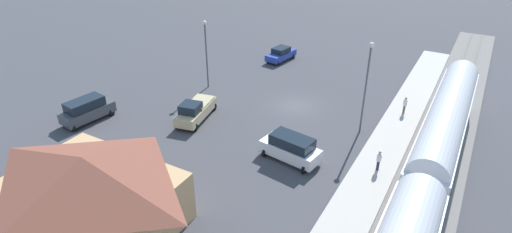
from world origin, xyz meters
The scene contains 12 objects.
ground_plane centered at (0.00, 0.00, 0.00)m, with size 200.00×200.00×0.00m, color #424247.
railway_track centered at (-14.00, 0.00, 0.09)m, with size 4.80×70.00×0.30m.
platform centered at (-10.00, 0.00, 0.15)m, with size 3.20×46.00×0.30m.
station_building centered at (4.00, 22.00, 2.79)m, with size 10.94×8.67×5.37m.
pedestrian_on_platform centered at (-9.94, -3.22, 1.28)m, with size 0.36×0.36×1.71m.
pedestrian_waiting_far centered at (-10.26, 7.28, 1.28)m, with size 0.36×0.36×1.71m.
suv_charcoal centered at (15.84, 12.46, 1.15)m, with size 2.63×5.13×2.22m.
suv_white centered at (-3.66, 8.95, 1.15)m, with size 5.13×2.94×2.22m.
pickup_tan centered at (7.04, 7.33, 1.03)m, with size 2.98×5.68×2.14m.
sedan_blue centered at (7.11, -10.82, 0.88)m, with size 2.49×4.73×1.74m.
light_pole_near_platform centered at (-7.20, 1.78, 5.24)m, with size 0.44×0.44×8.42m.
light_pole_lot_center centered at (10.43, 0.54, 4.73)m, with size 0.44×0.44×7.47m.
Camera 1 is at (-15.05, 34.59, 19.19)m, focal length 29.14 mm.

